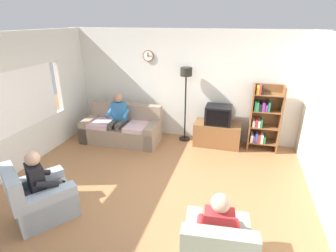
{
  "coord_description": "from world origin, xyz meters",
  "views": [
    {
      "loc": [
        1.41,
        -3.82,
        2.91
      ],
      "look_at": [
        0.1,
        0.82,
        0.96
      ],
      "focal_mm": 28.48,
      "sensor_mm": 36.0,
      "label": 1
    }
  ],
  "objects_px": {
    "bookshelf": "(263,118)",
    "person_in_left_armchair": "(43,180)",
    "couch": "(122,129)",
    "person_on_couch": "(117,116)",
    "tv_stand": "(217,134)",
    "floor_lamp": "(186,84)",
    "person_in_right_armchair": "(218,226)",
    "tv": "(218,115)",
    "armchair_near_bookshelf": "(216,252)",
    "armchair_near_window": "(41,199)"
  },
  "relations": [
    {
      "from": "couch",
      "to": "tv",
      "type": "distance_m",
      "value": 2.43
    },
    {
      "from": "person_on_couch",
      "to": "tv_stand",
      "type": "bearing_deg",
      "value": 12.19
    },
    {
      "from": "couch",
      "to": "person_in_left_armchair",
      "type": "distance_m",
      "value": 2.85
    },
    {
      "from": "person_in_left_armchair",
      "to": "person_in_right_armchair",
      "type": "xyz_separation_m",
      "value": [
        2.69,
        -0.26,
        0.0
      ]
    },
    {
      "from": "couch",
      "to": "armchair_near_bookshelf",
      "type": "distance_m",
      "value": 4.19
    },
    {
      "from": "tv_stand",
      "to": "person_on_couch",
      "type": "bearing_deg",
      "value": -167.81
    },
    {
      "from": "tv",
      "to": "person_on_couch",
      "type": "distance_m",
      "value": 2.44
    },
    {
      "from": "person_on_couch",
      "to": "person_in_left_armchair",
      "type": "xyz_separation_m",
      "value": [
        0.06,
        -2.73,
        -0.09
      ]
    },
    {
      "from": "tv",
      "to": "person_on_couch",
      "type": "height_order",
      "value": "person_on_couch"
    },
    {
      "from": "tv_stand",
      "to": "tv",
      "type": "bearing_deg",
      "value": -90.0
    },
    {
      "from": "armchair_near_window",
      "to": "person_in_right_armchair",
      "type": "distance_m",
      "value": 2.77
    },
    {
      "from": "tv",
      "to": "person_in_right_armchair",
      "type": "distance_m",
      "value": 3.5
    },
    {
      "from": "tv",
      "to": "person_in_left_armchair",
      "type": "xyz_separation_m",
      "value": [
        -2.33,
        -3.22,
        -0.19
      ]
    },
    {
      "from": "person_in_right_armchair",
      "to": "armchair_near_bookshelf",
      "type": "bearing_deg",
      "value": -84.09
    },
    {
      "from": "tv_stand",
      "to": "person_on_couch",
      "type": "height_order",
      "value": "person_on_couch"
    },
    {
      "from": "tv",
      "to": "armchair_near_bookshelf",
      "type": "height_order",
      "value": "tv"
    },
    {
      "from": "floor_lamp",
      "to": "person_on_couch",
      "type": "relative_size",
      "value": 1.49
    },
    {
      "from": "tv_stand",
      "to": "person_in_right_armchair",
      "type": "relative_size",
      "value": 0.98
    },
    {
      "from": "couch",
      "to": "tv_stand",
      "type": "height_order",
      "value": "couch"
    },
    {
      "from": "floor_lamp",
      "to": "armchair_near_window",
      "type": "xyz_separation_m",
      "value": [
        -1.55,
        -3.41,
        -1.16
      ]
    },
    {
      "from": "couch",
      "to": "armchair_near_bookshelf",
      "type": "bearing_deg",
      "value": -49.48
    },
    {
      "from": "bookshelf",
      "to": "person_in_left_armchair",
      "type": "xyz_separation_m",
      "value": [
        -3.34,
        -3.31,
        -0.18
      ]
    },
    {
      "from": "armchair_near_bookshelf",
      "to": "couch",
      "type": "bearing_deg",
      "value": 130.52
    },
    {
      "from": "person_on_couch",
      "to": "person_in_right_armchair",
      "type": "height_order",
      "value": "person_on_couch"
    },
    {
      "from": "person_on_couch",
      "to": "armchair_near_bookshelf",
      "type": "bearing_deg",
      "value": -48.07
    },
    {
      "from": "couch",
      "to": "tv",
      "type": "xyz_separation_m",
      "value": [
        2.35,
        0.38,
        0.48
      ]
    },
    {
      "from": "tv_stand",
      "to": "person_on_couch",
      "type": "relative_size",
      "value": 0.89
    },
    {
      "from": "armchair_near_bookshelf",
      "to": "person_in_right_armchair",
      "type": "bearing_deg",
      "value": 95.91
    },
    {
      "from": "couch",
      "to": "armchair_near_window",
      "type": "relative_size",
      "value": 1.63
    },
    {
      "from": "person_in_left_armchair",
      "to": "person_in_right_armchair",
      "type": "bearing_deg",
      "value": -5.47
    },
    {
      "from": "couch",
      "to": "tv_stand",
      "type": "relative_size",
      "value": 1.75
    },
    {
      "from": "bookshelf",
      "to": "person_on_couch",
      "type": "bearing_deg",
      "value": -170.23
    },
    {
      "from": "armchair_near_bookshelf",
      "to": "tv_stand",
      "type": "bearing_deg",
      "value": 95.91
    },
    {
      "from": "tv_stand",
      "to": "armchair_near_window",
      "type": "xyz_separation_m",
      "value": [
        -2.38,
        -3.31,
        0.0
      ]
    },
    {
      "from": "tv",
      "to": "floor_lamp",
      "type": "relative_size",
      "value": 0.32
    },
    {
      "from": "bookshelf",
      "to": "person_in_left_armchair",
      "type": "bearing_deg",
      "value": -135.22
    },
    {
      "from": "tv_stand",
      "to": "floor_lamp",
      "type": "height_order",
      "value": "floor_lamp"
    },
    {
      "from": "bookshelf",
      "to": "person_in_right_armchair",
      "type": "relative_size",
      "value": 1.38
    },
    {
      "from": "tv",
      "to": "person_in_left_armchair",
      "type": "height_order",
      "value": "person_in_left_armchair"
    },
    {
      "from": "tv",
      "to": "armchair_near_bookshelf",
      "type": "relative_size",
      "value": 0.63
    },
    {
      "from": "couch",
      "to": "person_on_couch",
      "type": "xyz_separation_m",
      "value": [
        -0.04,
        -0.11,
        0.39
      ]
    },
    {
      "from": "couch",
      "to": "tv_stand",
      "type": "distance_m",
      "value": 2.38
    },
    {
      "from": "person_on_couch",
      "to": "person_in_right_armchair",
      "type": "xyz_separation_m",
      "value": [
        2.75,
        -2.98,
        -0.09
      ]
    },
    {
      "from": "tv",
      "to": "floor_lamp",
      "type": "distance_m",
      "value": 1.06
    },
    {
      "from": "couch",
      "to": "person_on_couch",
      "type": "relative_size",
      "value": 1.55
    },
    {
      "from": "bookshelf",
      "to": "armchair_near_bookshelf",
      "type": "height_order",
      "value": "bookshelf"
    },
    {
      "from": "person_in_right_armchair",
      "to": "tv",
      "type": "bearing_deg",
      "value": 95.95
    },
    {
      "from": "floor_lamp",
      "to": "armchair_near_window",
      "type": "bearing_deg",
      "value": -114.41
    },
    {
      "from": "tv",
      "to": "armchair_near_bookshelf",
      "type": "bearing_deg",
      "value": -84.05
    },
    {
      "from": "person_in_right_armchair",
      "to": "couch",
      "type": "bearing_deg",
      "value": 131.22
    }
  ]
}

